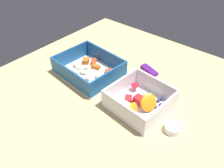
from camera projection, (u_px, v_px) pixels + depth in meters
table_surface at (117, 91)px, 69.84cm from camera, size 80.00×80.00×2.00cm
pasta_container at (89, 70)px, 74.06cm from camera, size 21.51×18.06×6.20cm
fruit_bowl at (139, 101)px, 61.92cm from camera, size 16.73×16.65×6.16cm
candy_bar at (149, 70)px, 76.04cm from camera, size 7.40×4.51×1.20cm
paper_cup_liner at (172, 128)px, 55.81cm from camera, size 4.19×4.19×1.94cm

